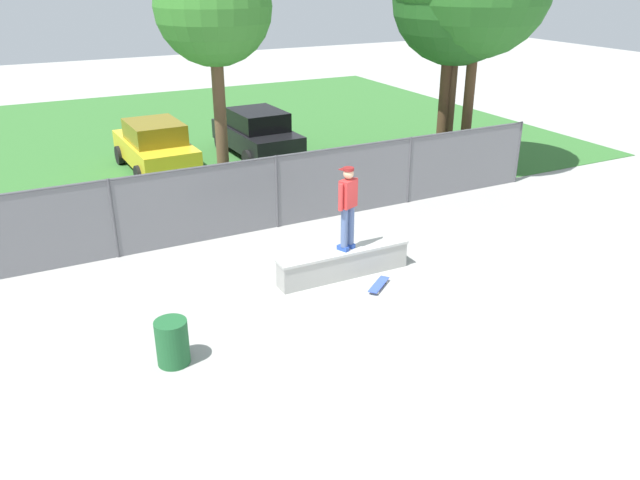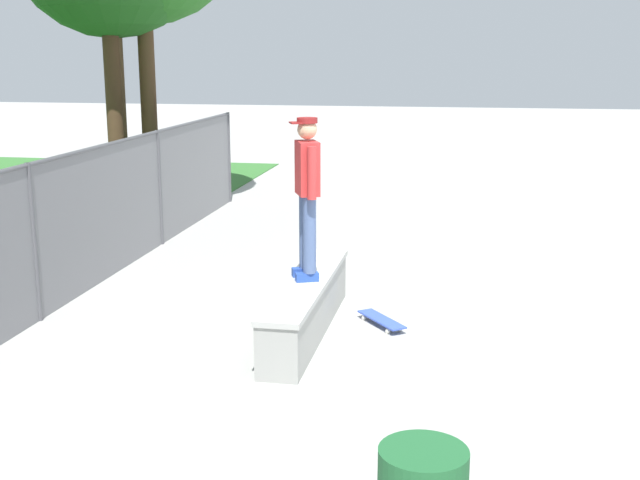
% 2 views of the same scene
% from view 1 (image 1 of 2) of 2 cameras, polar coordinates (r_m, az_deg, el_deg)
% --- Properties ---
extents(ground_plane, '(80.00, 80.00, 0.00)m').
position_cam_1_polar(ground_plane, '(12.72, 4.93, -6.13)').
color(ground_plane, '#9E9E99').
extents(grass_strip, '(28.30, 20.00, 0.02)m').
position_cam_1_polar(grass_strip, '(25.88, -13.14, 8.93)').
color(grass_strip, '#336B2D').
rests_on(grass_strip, ground).
extents(concrete_ledge, '(3.05, 0.50, 0.63)m').
position_cam_1_polar(concrete_ledge, '(13.79, 2.13, -2.08)').
color(concrete_ledge, '#999993').
rests_on(concrete_ledge, ground).
extents(skateboarder, '(0.56, 0.39, 1.84)m').
position_cam_1_polar(skateboarder, '(13.31, 2.53, 3.22)').
color(skateboarder, '#2647A5').
rests_on(skateboarder, concrete_ledge).
extents(skateboard, '(0.76, 0.65, 0.09)m').
position_cam_1_polar(skateboard, '(13.45, 5.33, -4.03)').
color(skateboard, '#334CB2').
rests_on(skateboard, ground).
extents(chainlink_fence, '(16.37, 0.07, 1.92)m').
position_cam_1_polar(chainlink_fence, '(16.18, -3.92, 4.62)').
color(chainlink_fence, '#4C4C51').
rests_on(chainlink_fence, ground).
extents(tree_near_left, '(2.88, 2.88, 6.83)m').
position_cam_1_polar(tree_near_left, '(16.48, -9.61, 19.94)').
color(tree_near_left, brown).
rests_on(tree_near_left, ground).
extents(car_yellow, '(2.13, 4.26, 1.66)m').
position_cam_1_polar(car_yellow, '(21.61, -14.66, 8.21)').
color(car_yellow, gold).
rests_on(car_yellow, ground).
extents(car_black, '(2.13, 4.26, 1.66)m').
position_cam_1_polar(car_black, '(22.74, -5.71, 9.60)').
color(car_black, black).
rests_on(car_black, ground).
extents(trash_bin, '(0.56, 0.56, 0.81)m').
position_cam_1_polar(trash_bin, '(11.14, -13.20, -8.98)').
color(trash_bin, '#1E592D').
rests_on(trash_bin, ground).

